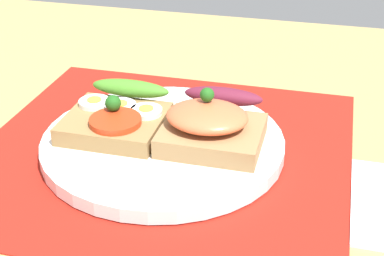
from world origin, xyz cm
name	(u,v)px	position (x,y,z in cm)	size (l,w,h in cm)	color
ground_plane	(164,165)	(0.00, 0.00, -1.60)	(120.00, 90.00, 3.20)	tan
placemat	(163,151)	(0.00, 0.00, 0.15)	(36.95, 35.59, 0.30)	#A11C12
plate	(163,144)	(0.00, 0.00, 1.00)	(24.19, 24.19, 1.40)	white
sandwich_egg_tomato	(118,116)	(-4.96, 0.66, 3.09)	(9.73, 10.28, 4.00)	olive
sandwich_salmon	(212,122)	(4.81, 0.93, 3.64)	(9.64, 9.81, 5.42)	#957146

